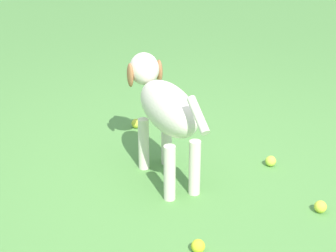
{
  "coord_description": "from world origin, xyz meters",
  "views": [
    {
      "loc": [
        -0.95,
        2.5,
        1.57
      ],
      "look_at": [
        0.05,
        -0.06,
        0.34
      ],
      "focal_mm": 58.1,
      "sensor_mm": 36.0,
      "label": 1
    }
  ],
  "objects_px": {
    "tennis_ball_2": "(271,161)",
    "tennis_ball_0": "(320,207)",
    "dog": "(164,106)",
    "tennis_ball_1": "(198,246)",
    "tennis_ball_3": "(136,123)"
  },
  "relations": [
    {
      "from": "tennis_ball_2",
      "to": "tennis_ball_0",
      "type": "bearing_deg",
      "value": 130.02
    },
    {
      "from": "dog",
      "to": "tennis_ball_2",
      "type": "distance_m",
      "value": 0.77
    },
    {
      "from": "dog",
      "to": "tennis_ball_1",
      "type": "xyz_separation_m",
      "value": [
        -0.42,
        0.62,
        -0.41
      ]
    },
    {
      "from": "tennis_ball_0",
      "to": "tennis_ball_3",
      "type": "distance_m",
      "value": 1.48
    },
    {
      "from": "tennis_ball_2",
      "to": "tennis_ball_3",
      "type": "relative_size",
      "value": 1.0
    },
    {
      "from": "dog",
      "to": "tennis_ball_2",
      "type": "bearing_deg",
      "value": -102.95
    },
    {
      "from": "dog",
      "to": "tennis_ball_0",
      "type": "xyz_separation_m",
      "value": [
        -0.91,
        0.06,
        -0.41
      ]
    },
    {
      "from": "tennis_ball_0",
      "to": "tennis_ball_3",
      "type": "relative_size",
      "value": 1.0
    },
    {
      "from": "tennis_ball_3",
      "to": "tennis_ball_1",
      "type": "bearing_deg",
      "value": 125.91
    },
    {
      "from": "tennis_ball_1",
      "to": "tennis_ball_2",
      "type": "relative_size",
      "value": 1.0
    },
    {
      "from": "tennis_ball_1",
      "to": "tennis_ball_2",
      "type": "distance_m",
      "value": 0.98
    },
    {
      "from": "tennis_ball_1",
      "to": "tennis_ball_3",
      "type": "height_order",
      "value": "same"
    },
    {
      "from": "tennis_ball_0",
      "to": "tennis_ball_2",
      "type": "relative_size",
      "value": 1.0
    },
    {
      "from": "tennis_ball_0",
      "to": "tennis_ball_1",
      "type": "distance_m",
      "value": 0.74
    },
    {
      "from": "tennis_ball_1",
      "to": "tennis_ball_2",
      "type": "bearing_deg",
      "value": -98.23
    }
  ]
}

